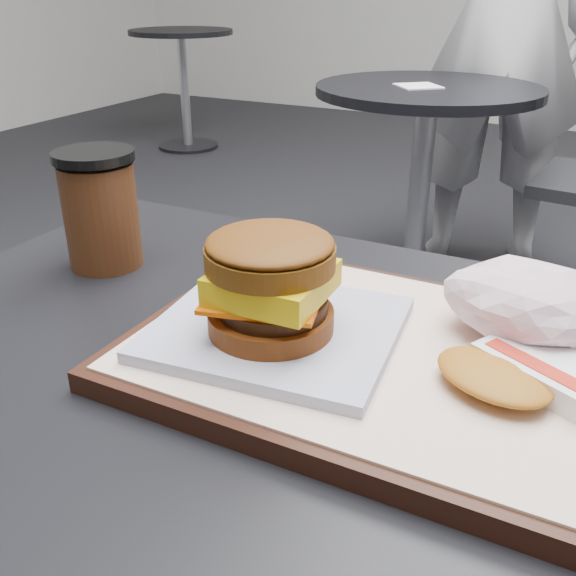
# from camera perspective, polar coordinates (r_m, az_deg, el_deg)

# --- Properties ---
(customer_table) EXTENTS (0.80, 0.60, 0.77)m
(customer_table) POSITION_cam_1_polar(r_m,az_deg,el_deg) (0.63, -0.65, -21.93)
(customer_table) COLOR #A5A5AA
(customer_table) RESTS_ON ground
(serving_tray) EXTENTS (0.38, 0.28, 0.02)m
(serving_tray) POSITION_cam_1_polar(r_m,az_deg,el_deg) (0.52, 7.60, -5.90)
(serving_tray) COLOR black
(serving_tray) RESTS_ON customer_table
(breakfast_sandwich) EXTENTS (0.21, 0.19, 0.09)m
(breakfast_sandwich) POSITION_cam_1_polar(r_m,az_deg,el_deg) (0.50, -1.37, -0.58)
(breakfast_sandwich) COLOR silver
(breakfast_sandwich) RESTS_ON serving_tray
(hash_brown) EXTENTS (0.13, 0.12, 0.02)m
(hash_brown) POSITION_cam_1_polar(r_m,az_deg,el_deg) (0.49, 20.03, -7.02)
(hash_brown) COLOR white
(hash_brown) RESTS_ON serving_tray
(crumpled_wrapper) EXTENTS (0.13, 0.10, 0.06)m
(crumpled_wrapper) POSITION_cam_1_polar(r_m,az_deg,el_deg) (0.54, 20.73, -1.25)
(crumpled_wrapper) COLOR white
(crumpled_wrapper) RESTS_ON serving_tray
(coffee_cup) EXTENTS (0.08, 0.08, 0.12)m
(coffee_cup) POSITION_cam_1_polar(r_m,az_deg,el_deg) (0.71, -16.32, 6.65)
(coffee_cup) COLOR #452210
(coffee_cup) RESTS_ON customer_table
(neighbor_table) EXTENTS (0.70, 0.70, 0.75)m
(neighbor_table) POSITION_cam_1_polar(r_m,az_deg,el_deg) (2.16, 11.91, 11.95)
(neighbor_table) COLOR black
(neighbor_table) RESTS_ON ground
(napkin) EXTENTS (0.17, 0.17, 0.00)m
(napkin) POSITION_cam_1_polar(r_m,az_deg,el_deg) (2.08, 11.50, 17.19)
(napkin) COLOR white
(napkin) RESTS_ON neighbor_table
(patron) EXTENTS (0.75, 0.60, 1.80)m
(patron) POSITION_cam_1_polar(r_m,az_deg,el_deg) (2.58, 18.80, 21.28)
(patron) COLOR silver
(patron) RESTS_ON ground
(bg_table_mid) EXTENTS (0.66, 0.66, 0.75)m
(bg_table_mid) POSITION_cam_1_polar(r_m,az_deg,el_deg) (4.45, -9.34, 19.32)
(bg_table_mid) COLOR black
(bg_table_mid) RESTS_ON ground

